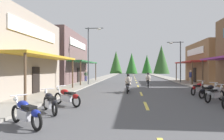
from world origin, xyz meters
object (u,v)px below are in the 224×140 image
Objects in this scene: motorcycle_parked_left_1 at (50,102)px; motorcycle_parked_left_0 at (26,112)px; streetlamp_right at (178,56)px; pedestrian_waiting at (86,75)px; motorcycle_parked_left_2 at (67,97)px; motorcycle_parked_right_3 at (215,94)px; motorcycle_parked_right_5 at (198,88)px; rider_cruising_lead at (128,85)px; motorcycle_parked_right_4 at (209,91)px; pedestrian_by_shop at (191,76)px; rider_cruising_trailing at (148,81)px; streetlamp_left at (91,48)px.

motorcycle_parked_left_0 is at bearing 144.12° from motorcycle_parked_left_1.
streetlamp_right reaches higher than pedestrian_waiting.
motorcycle_parked_left_2 is at bearing -8.52° from pedestrian_waiting.
motorcycle_parked_right_3 is 10.34m from motorcycle_parked_left_0.
motorcycle_parked_right_5 is 0.76× the size of rider_cruising_lead.
streetlamp_right is at bearing 44.96° from motorcycle_parked_right_3.
pedestrian_waiting is (-3.16, 22.68, 0.52)m from motorcycle_parked_left_0.
rider_cruising_lead is at bearing 118.00° from motorcycle_parked_right_4.
motorcycle_parked_left_2 is at bearing -118.94° from streetlamp_right.
pedestrian_waiting is (-6.46, 12.68, 0.35)m from rider_cruising_lead.
streetlamp_right is at bearing 36.80° from motorcycle_parked_right_5.
rider_cruising_trailing is at bearing 79.14° from pedestrian_by_shop.
streetlamp_left is at bearing 36.02° from rider_cruising_lead.
streetlamp_left reaches higher than pedestrian_by_shop.
motorcycle_parked_left_2 is at bearing 166.18° from motorcycle_parked_right_4.
motorcycle_parked_right_4 is 9.26m from motorcycle_parked_left_2.
motorcycle_parked_right_4 is at bearing -94.67° from streetlamp_right.
streetlamp_left reaches higher than streetlamp_right.
motorcycle_parked_right_5 is 5.32m from rider_cruising_lead.
rider_cruising_lead is 1.00× the size of rider_cruising_trailing.
streetlamp_right reaches higher than rider_cruising_trailing.
motorcycle_parked_right_3 is 9.33m from motorcycle_parked_left_1.
motorcycle_parked_left_1 is at bearing 162.09° from rider_cruising_trailing.
motorcycle_parked_right_4 is 1.03× the size of pedestrian_waiting.
pedestrian_waiting reaches higher than motorcycle_parked_right_5.
streetlamp_left is 4.21× the size of motorcycle_parked_right_5.
motorcycle_parked_left_1 is at bearing 164.16° from motorcycle_parked_right_3.
streetlamp_right reaches higher than motorcycle_parked_right_5.
motorcycle_parked_right_4 and motorcycle_parked_left_1 have the same top height.
motorcycle_parked_right_4 is 0.83× the size of rider_cruising_lead.
motorcycle_parked_right_3 is at bearing -108.97° from motorcycle_parked_left_0.
pedestrian_waiting reaches higher than motorcycle_parked_right_4.
pedestrian_by_shop reaches higher than motorcycle_parked_right_5.
streetlamp_left is 3.22× the size of rider_cruising_lead.
rider_cruising_lead is at bearing -119.95° from streetlamp_right.
rider_cruising_trailing is at bearing 72.60° from motorcycle_parked_right_5.
motorcycle_parked_right_4 and motorcycle_parked_left_0 have the same top height.
streetlamp_right is at bearing -29.28° from pedestrian_by_shop.
motorcycle_parked_right_3 is 0.96× the size of motorcycle_parked_left_1.
motorcycle_parked_right_5 is at bearing -145.24° from rider_cruising_trailing.
rider_cruising_lead is (3.30, 10.00, 0.17)m from motorcycle_parked_left_0.
rider_cruising_trailing is at bearing -19.29° from rider_cruising_lead.
rider_cruising_lead and rider_cruising_trailing have the same top height.
streetlamp_right is 3.17× the size of motorcycle_parked_left_0.
streetlamp_right is at bearing -26.45° from rider_cruising_lead.
motorcycle_parked_right_3 and motorcycle_parked_right_5 have the same top height.
rider_cruising_lead is (4.53, -7.10, -3.78)m from streetlamp_left.
streetlamp_left is 3.86× the size of motorcycle_parked_left_0.
streetlamp_left reaches higher than motorcycle_parked_left_2.
streetlamp_left is 3.88× the size of motorcycle_parked_right_4.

